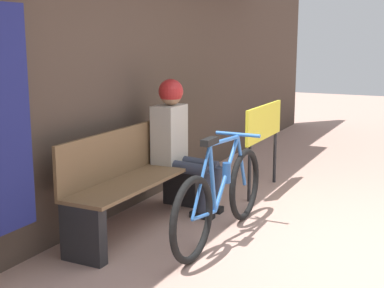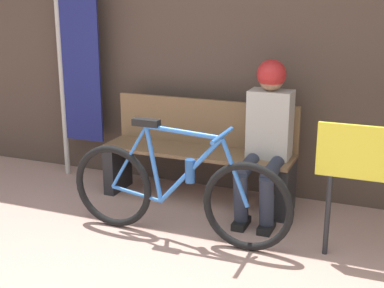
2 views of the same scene
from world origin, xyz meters
TOP-DOWN VIEW (x-y plane):
  - storefront_wall at (0.00, 2.39)m, footprint 12.00×0.56m
  - park_bench_near at (-0.23, 1.99)m, footprint 1.64×0.42m
  - bicycle at (-0.10, 1.23)m, footprint 1.71×0.40m
  - person_seated at (0.38, 1.89)m, footprint 0.34×0.62m
  - banner_pole at (-1.53, 2.14)m, footprint 0.45×0.05m

SIDE VIEW (x-z plane):
  - bicycle at x=-0.10m, z-range -0.08..0.79m
  - park_bench_near at x=-0.23m, z-range -0.02..0.84m
  - person_seated at x=0.38m, z-range 0.09..1.35m
  - banner_pole at x=-1.53m, z-range 0.13..1.98m
  - storefront_wall at x=0.00m, z-range 0.06..3.26m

